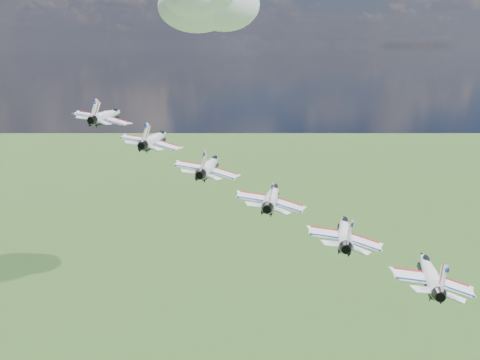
{
  "coord_description": "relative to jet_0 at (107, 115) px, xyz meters",
  "views": [
    {
      "loc": [
        -24.05,
        -72.68,
        158.73
      ],
      "look_at": [
        -10.7,
        6.81,
        138.47
      ],
      "focal_mm": 40.0,
      "sensor_mm": 36.0,
      "label": 1
    }
  ],
  "objects": [
    {
      "name": "jet_2",
      "position": [
        16.92,
        -16.74,
        -6.33
      ],
      "size": [
        14.71,
        17.25,
        6.17
      ],
      "primitive_type": null,
      "rotation": [
        0.0,
        0.19,
        -0.33
      ],
      "color": "white"
    },
    {
      "name": "jet_1",
      "position": [
        8.46,
        -8.37,
        -3.17
      ],
      "size": [
        14.71,
        17.25,
        6.17
      ],
      "primitive_type": null,
      "rotation": [
        0.0,
        0.19,
        -0.33
      ],
      "color": "white"
    },
    {
      "name": "jet_5",
      "position": [
        42.31,
        -41.84,
        -15.83
      ],
      "size": [
        14.71,
        17.25,
        6.17
      ],
      "primitive_type": null,
      "rotation": [
        0.0,
        0.19,
        -0.33
      ],
      "color": "white"
    },
    {
      "name": "jet_0",
      "position": [
        0.0,
        0.0,
        0.0
      ],
      "size": [
        14.71,
        17.25,
        6.17
      ],
      "primitive_type": null,
      "rotation": [
        0.0,
        0.19,
        -0.33
      ],
      "color": "white"
    },
    {
      "name": "cloud_far",
      "position": [
        34.6,
        198.73,
        36.15
      ],
      "size": [
        60.46,
        47.5,
        23.75
      ],
      "primitive_type": "ellipsoid",
      "color": "white"
    },
    {
      "name": "jet_4",
      "position": [
        33.85,
        -33.48,
        -12.67
      ],
      "size": [
        14.71,
        17.25,
        6.17
      ],
      "primitive_type": null,
      "rotation": [
        0.0,
        0.19,
        -0.33
      ],
      "color": "white"
    },
    {
      "name": "jet_3",
      "position": [
        25.38,
        -25.11,
        -9.5
      ],
      "size": [
        14.71,
        17.25,
        6.17
      ],
      "primitive_type": null,
      "rotation": [
        0.0,
        0.19,
        -0.33
      ],
      "color": "white"
    }
  ]
}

